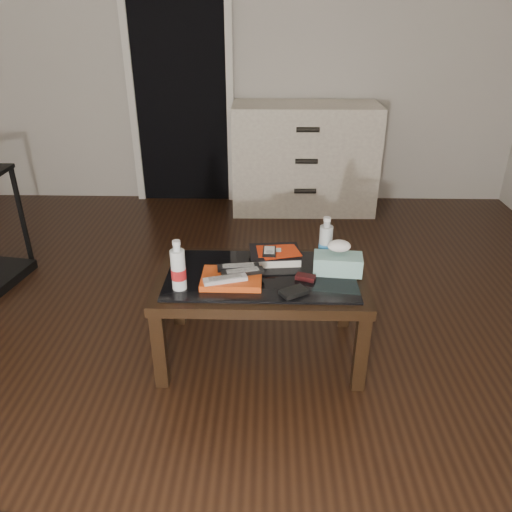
{
  "coord_description": "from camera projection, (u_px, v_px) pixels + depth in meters",
  "views": [
    {
      "loc": [
        0.35,
        -1.93,
        1.62
      ],
      "look_at": [
        0.3,
        0.19,
        0.55
      ],
      "focal_mm": 35.0,
      "sensor_mm": 36.0,
      "label": 1
    }
  ],
  "objects": [
    {
      "name": "remote_black_front",
      "position": [
        243.0,
        272.0,
        2.33
      ],
      "size": [
        0.21,
        0.1,
        0.02
      ],
      "primitive_type": "cube",
      "rotation": [
        0.0,
        0.0,
        0.28
      ],
      "color": "black",
      "rests_on": "magazines"
    },
    {
      "name": "flip_phone",
      "position": [
        305.0,
        277.0,
        2.34
      ],
      "size": [
        0.1,
        0.07,
        0.02
      ],
      "primitive_type": "cube",
      "rotation": [
        0.0,
        0.0,
        -0.33
      ],
      "color": "black",
      "rests_on": "coffee_table"
    },
    {
      "name": "coffee_table",
      "position": [
        261.0,
        286.0,
        2.42
      ],
      "size": [
        1.0,
        0.6,
        0.46
      ],
      "color": "black",
      "rests_on": "ground"
    },
    {
      "name": "ipod",
      "position": [
        269.0,
        251.0,
        2.48
      ],
      "size": [
        0.07,
        0.11,
        0.02
      ],
      "primitive_type": "cube",
      "rotation": [
        0.0,
        0.0,
        -0.03
      ],
      "color": "black",
      "rests_on": "dvd_mailers"
    },
    {
      "name": "ground",
      "position": [
        195.0,
        372.0,
        2.46
      ],
      "size": [
        5.0,
        5.0,
        0.0
      ],
      "primitive_type": "plane",
      "color": "black",
      "rests_on": "ground"
    },
    {
      "name": "remote_black_back",
      "position": [
        238.0,
        267.0,
        2.37
      ],
      "size": [
        0.21,
        0.08,
        0.02
      ],
      "primitive_type": "cube",
      "rotation": [
        0.0,
        0.0,
        0.15
      ],
      "color": "black",
      "rests_on": "magazines"
    },
    {
      "name": "water_bottle_right",
      "position": [
        326.0,
        240.0,
        2.46
      ],
      "size": [
        0.08,
        0.08,
        0.24
      ],
      "primitive_type": "cylinder",
      "rotation": [
        0.0,
        0.0,
        0.27
      ],
      "color": "silver",
      "rests_on": "coffee_table"
    },
    {
      "name": "wallet",
      "position": [
        294.0,
        292.0,
        2.23
      ],
      "size": [
        0.14,
        0.12,
        0.02
      ],
      "primitive_type": "cube",
      "rotation": [
        0.0,
        0.0,
        0.56
      ],
      "color": "black",
      "rests_on": "coffee_table"
    },
    {
      "name": "dresser",
      "position": [
        304.0,
        158.0,
        4.23
      ],
      "size": [
        1.2,
        0.54,
        0.9
      ],
      "rotation": [
        0.0,
        0.0,
        0.01
      ],
      "color": "silver",
      "rests_on": "ground"
    },
    {
      "name": "dvd_mailers",
      "position": [
        276.0,
        251.0,
        2.51
      ],
      "size": [
        0.2,
        0.16,
        0.01
      ],
      "primitive_type": "cube",
      "rotation": [
        0.0,
        0.0,
        0.11
      ],
      "color": "red",
      "rests_on": "textbook"
    },
    {
      "name": "magazines",
      "position": [
        232.0,
        278.0,
        2.32
      ],
      "size": [
        0.28,
        0.21,
        0.03
      ],
      "primitive_type": "cube",
      "rotation": [
        0.0,
        0.0,
        -0.01
      ],
      "color": "#C84212",
      "rests_on": "coffee_table"
    },
    {
      "name": "remote_silver",
      "position": [
        225.0,
        279.0,
        2.27
      ],
      "size": [
        0.21,
        0.11,
        0.02
      ],
      "primitive_type": "cube",
      "rotation": [
        0.0,
        0.0,
        0.3
      ],
      "color": "#BABABF",
      "rests_on": "magazines"
    },
    {
      "name": "room_shell",
      "position": [
        170.0,
        4.0,
        1.73
      ],
      "size": [
        5.0,
        5.0,
        5.0
      ],
      "color": "#BAB5AC",
      "rests_on": "ground"
    },
    {
      "name": "water_bottle_left",
      "position": [
        178.0,
        265.0,
        2.22
      ],
      "size": [
        0.08,
        0.08,
        0.24
      ],
      "primitive_type": "cylinder",
      "rotation": [
        0.0,
        0.0,
        0.17
      ],
      "color": "white",
      "rests_on": "coffee_table"
    },
    {
      "name": "doorway",
      "position": [
        180.0,
        83.0,
        4.2
      ],
      "size": [
        0.9,
        0.08,
        2.07
      ],
      "color": "black",
      "rests_on": "ground"
    },
    {
      "name": "tissue_box",
      "position": [
        338.0,
        264.0,
        2.39
      ],
      "size": [
        0.24,
        0.14,
        0.09
      ],
      "primitive_type": "cube",
      "rotation": [
        0.0,
        0.0,
        -0.1
      ],
      "color": "teal",
      "rests_on": "coffee_table"
    },
    {
      "name": "textbook",
      "position": [
        275.0,
        255.0,
        2.52
      ],
      "size": [
        0.27,
        0.22,
        0.05
      ],
      "primitive_type": "cube",
      "rotation": [
        0.0,
        0.0,
        0.1
      ],
      "color": "black",
      "rests_on": "coffee_table"
    }
  ]
}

